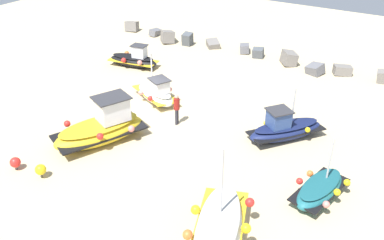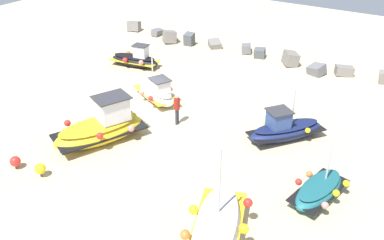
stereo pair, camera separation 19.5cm
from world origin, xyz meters
The scene contains 11 objects.
ground_plane centered at (0.00, 0.00, 0.00)m, with size 55.14×55.14×0.00m, color #C6B289.
fishing_boat_0 centered at (10.74, -2.69, 0.43)m, with size 1.95×3.30×2.68m.
fishing_boat_1 centered at (0.10, -4.03, 0.74)m, with size 3.55×5.04×2.29m.
fishing_boat_2 centered at (-0.27, 1.02, 0.54)m, with size 3.69×2.75×2.90m.
fishing_boat_3 centered at (7.77, 1.01, 0.55)m, with size 3.52×4.09×2.77m.
fishing_boat_4 centered at (8.52, -7.27, 0.69)m, with size 3.19×5.08×3.88m.
fishing_boat_5 centered at (-4.83, 4.63, 0.51)m, with size 3.75×1.91×1.63m.
person_walking centered at (2.33, -0.65, 1.00)m, with size 0.32×0.32×1.74m.
breakwater_rocks centered at (0.17, 10.73, 0.38)m, with size 21.91×2.71×1.20m.
mooring_buoy_0 centered at (-1.51, -8.00, 0.38)m, with size 0.48×0.48×0.63m.
mooring_buoy_1 centered at (-0.06, -7.81, 0.42)m, with size 0.49×0.49×0.67m.
Camera 1 is at (13.75, -17.39, 11.48)m, focal length 40.40 mm.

